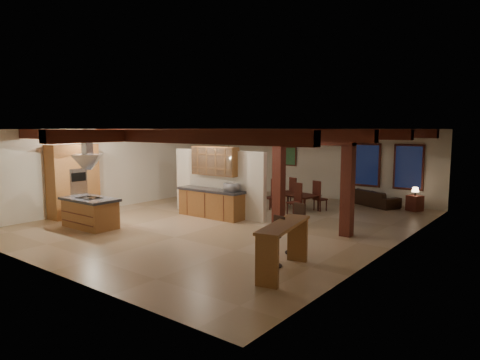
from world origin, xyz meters
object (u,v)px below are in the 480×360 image
at_px(dining_table, 295,202).
at_px(bar_counter, 284,240).
at_px(sofa, 374,198).
at_px(kitchen_island, 90,212).

height_order(dining_table, bar_counter, bar_counter).
height_order(sofa, bar_counter, bar_counter).
bearing_deg(kitchen_island, sofa, 58.51).
relative_size(dining_table, sofa, 0.81).
bearing_deg(dining_table, bar_counter, -49.86).
distance_m(kitchen_island, dining_table, 7.01).
bearing_deg(sofa, dining_table, 77.73).
relative_size(sofa, bar_counter, 1.00).
xyz_separation_m(kitchen_island, sofa, (5.33, 8.70, -0.16)).
bearing_deg(sofa, bar_counter, 123.76).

